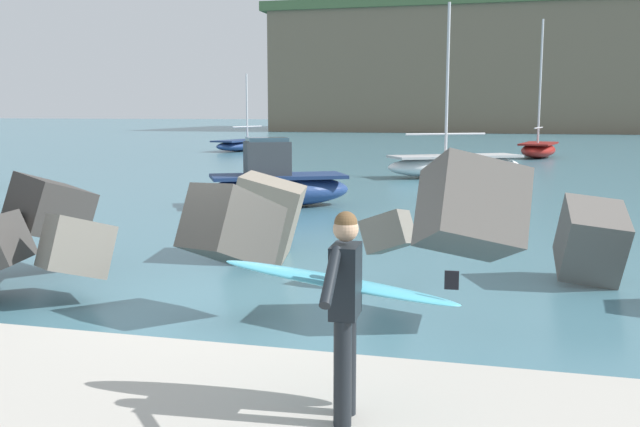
{
  "coord_description": "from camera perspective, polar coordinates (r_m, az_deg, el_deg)",
  "views": [
    {
      "loc": [
        3.68,
        -8.96,
        2.83
      ],
      "look_at": [
        1.23,
        0.5,
        1.4
      ],
      "focal_mm": 39.93,
      "sensor_mm": 36.0,
      "label": 1
    }
  ],
  "objects": [
    {
      "name": "ground_plane",
      "position": [
        10.09,
        -7.56,
        -8.04
      ],
      "size": [
        400.0,
        400.0,
        0.0
      ],
      "primitive_type": "plane",
      "color": "#42707F"
    },
    {
      "name": "breakwater_jetty",
      "position": [
        11.65,
        -14.16,
        -1.16
      ],
      "size": [
        24.81,
        6.6,
        2.37
      ],
      "color": "#605B56",
      "rests_on": "ground"
    },
    {
      "name": "surfer_with_board",
      "position": [
        6.0,
        1.9,
        -6.66
      ],
      "size": [
        2.11,
        1.19,
        1.78
      ],
      "color": "black",
      "rests_on": "walkway_path"
    },
    {
      "name": "boat_near_left",
      "position": [
        30.64,
        10.77,
        3.86
      ],
      "size": [
        6.14,
        4.7,
        7.18
      ],
      "color": "white",
      "rests_on": "ground"
    },
    {
      "name": "boat_near_right",
      "position": [
        44.45,
        17.1,
        4.98
      ],
      "size": [
        2.72,
        4.74,
        8.02
      ],
      "color": "maroon",
      "rests_on": "ground"
    },
    {
      "name": "boat_mid_left",
      "position": [
        20.94,
        -3.52,
        2.35
      ],
      "size": [
        4.56,
        3.52,
        2.04
      ],
      "color": "navy",
      "rests_on": "ground"
    },
    {
      "name": "boat_mid_centre",
      "position": [
        50.05,
        -6.12,
        5.52
      ],
      "size": [
        3.35,
        6.12,
        5.31
      ],
      "color": "navy",
      "rests_on": "ground"
    }
  ]
}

